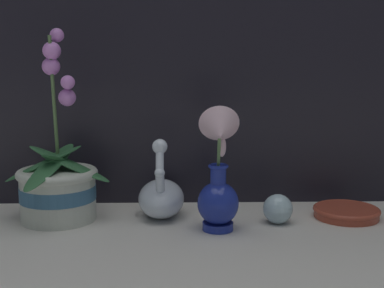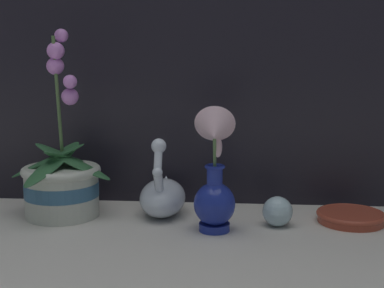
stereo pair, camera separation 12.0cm
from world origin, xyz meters
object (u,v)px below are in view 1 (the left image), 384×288
Objects in this scene: blue_vase at (219,182)px; glass_sphere at (278,209)px; orchid_potted_plant at (58,184)px; amber_dish at (346,212)px; swan_figurine at (161,196)px.

blue_vase is 4.09× the size of glass_sphere.
glass_sphere is at bearing -4.34° from orchid_potted_plant.
amber_dish is at bearing 13.31° from glass_sphere.
orchid_potted_plant is 0.24m from swan_figurine.
swan_figurine is at bearing 5.41° from orchid_potted_plant.
amber_dish is (0.67, 0.00, -0.07)m from orchid_potted_plant.
orchid_potted_plant reaches higher than amber_dish.
amber_dish is (0.43, -0.02, -0.04)m from swan_figurine.
orchid_potted_plant is at bearing -174.59° from swan_figurine.
glass_sphere is (0.14, 0.05, -0.08)m from blue_vase.
blue_vase reaches higher than swan_figurine.
glass_sphere is 0.17m from amber_dish.
glass_sphere is (0.26, -0.06, -0.02)m from swan_figurine.
orchid_potted_plant is 2.81× the size of amber_dish.
glass_sphere is at bearing -12.85° from swan_figurine.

